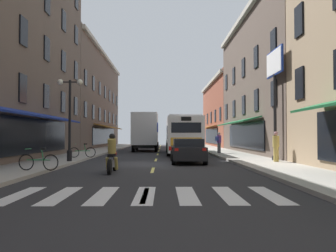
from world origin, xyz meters
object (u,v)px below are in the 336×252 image
sedan_near (188,150)px  bicycle_near (39,162)px  bicycle_mid (82,152)px  pedestrian_near (219,142)px  transit_bus (182,135)px  pedestrian_mid (276,146)px  sedan_mid (149,143)px  box_truck (146,132)px  motorcycle_rider (112,156)px  street_lamp_twin (70,115)px  billboard_sign (275,76)px

sedan_near → bicycle_near: size_ratio=2.52×
bicycle_mid → pedestrian_near: bearing=29.6°
transit_bus → pedestrian_mid: size_ratio=6.80×
sedan_mid → pedestrian_near: 17.61m
transit_bus → box_truck: 6.59m
motorcycle_rider → bicycle_mid: size_ratio=1.21×
sedan_near → street_lamp_twin: street_lamp_twin is taller
motorcycle_rider → box_truck: bearing=88.9°
box_truck → sedan_mid: 9.89m
motorcycle_rider → billboard_sign: bearing=32.2°
pedestrian_mid → motorcycle_rider: bearing=-64.7°
bicycle_mid → motorcycle_rider: bearing=-68.5°
transit_bus → billboard_sign: bearing=-61.0°
sedan_mid → pedestrian_mid: 26.99m
sedan_near → motorcycle_rider: size_ratio=2.07×
billboard_sign → motorcycle_rider: size_ratio=3.14×
bicycle_near → pedestrian_near: pedestrian_near is taller
street_lamp_twin → sedan_mid: bearing=82.4°
sedan_near → sedan_mid: bearing=97.5°
pedestrian_near → pedestrian_mid: pedestrian_near is taller
box_truck → sedan_mid: (-0.10, 9.81, -1.28)m
billboard_sign → bicycle_near: (-11.68, -5.85, -4.56)m
billboard_sign → sedan_mid: billboard_sign is taller
transit_bus → bicycle_near: size_ratio=6.59×
sedan_mid → bicycle_mid: (-3.42, -21.99, -0.15)m
street_lamp_twin → transit_bus: bearing=54.9°
sedan_near → pedestrian_near: 8.98m
bicycle_near → street_lamp_twin: size_ratio=0.37×
box_truck → pedestrian_near: bearing=-46.0°
bicycle_near → street_lamp_twin: 5.59m
transit_bus → box_truck: size_ratio=1.60×
motorcycle_rider → street_lamp_twin: size_ratio=0.45×
billboard_sign → sedan_near: billboard_sign is taller
street_lamp_twin → box_truck: bearing=77.3°
bicycle_mid → box_truck: bearing=73.9°
box_truck → motorcycle_rider: box_truck is taller
billboard_sign → sedan_near: 6.76m
sedan_near → street_lamp_twin: bearing=-176.4°
transit_bus → bicycle_mid: 9.55m
motorcycle_rider → bicycle_near: bearing=-173.2°
sedan_mid → motorcycle_rider: bearing=-90.5°
motorcycle_rider → street_lamp_twin: 6.04m
billboard_sign → pedestrian_mid: (-0.38, -1.27, -4.07)m
sedan_mid → pedestrian_mid: pedestrian_mid is taller
transit_bus → motorcycle_rider: 15.00m
transit_bus → street_lamp_twin: street_lamp_twin is taller
billboard_sign → bicycle_mid: (-11.87, 2.49, -4.56)m
billboard_sign → bicycle_mid: size_ratio=3.81×
sedan_mid → street_lamp_twin: 25.51m
transit_bus → bicycle_mid: transit_bus is taller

